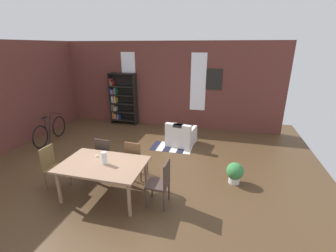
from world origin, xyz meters
The scene contains 18 objects.
ground_plane centered at (0.00, 0.00, 0.00)m, with size 9.88×9.88×0.00m, color #4E3722.
back_wall_brick centered at (0.00, 3.79, 1.56)m, with size 8.60×0.12×3.13m, color brown.
window_pane_0 centered at (-1.33, 3.72, 1.72)m, with size 0.55×0.02×2.03m, color white.
window_pane_1 centered at (1.33, 3.72, 1.72)m, with size 0.55×0.02×2.03m, color white.
dining_table centered at (0.06, -0.91, 0.66)m, with size 1.68×1.10×0.74m.
vase_on_table centered at (0.11, -0.91, 0.87)m, with size 0.10×0.10×0.26m, color silver.
tealight_candle_0 centered at (-0.21, -0.68, 0.76)m, with size 0.04×0.04×0.04m, color silver.
tealight_candle_1 centered at (0.17, -0.94, 0.76)m, with size 0.04×0.04×0.04m, color silver.
dining_chair_far_right centered at (0.43, -0.14, 0.51)m, with size 0.43×0.43×0.95m.
dining_chair_far_left centered at (-0.33, -0.14, 0.51)m, with size 0.43×0.43×0.95m.
dining_chair_head_right centered at (1.27, -0.92, 0.51)m, with size 0.41×0.41×0.95m.
dining_chair_head_left centered at (-1.16, -0.91, 0.51)m, with size 0.41×0.41×0.95m.
bookshelf_tall centered at (-1.60, 3.53, 0.99)m, with size 1.06×0.33×1.99m.
armchair_white centered at (1.06, 2.06, 0.28)m, with size 0.91×0.91×0.75m.
bicycle_second centered at (-3.10, 1.26, 0.35)m, with size 0.44×1.68×0.90m.
potted_plant_by_shelf centered at (2.67, 0.23, 0.27)m, with size 0.39×0.39×0.49m.
striped_rug centered at (0.84, 1.75, 0.00)m, with size 1.24×0.72×0.01m.
framed_picture centered at (1.88, 3.71, 1.85)m, with size 0.56×0.03×0.72m, color black.
Camera 1 is at (2.34, -4.55, 2.98)m, focal length 24.63 mm.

